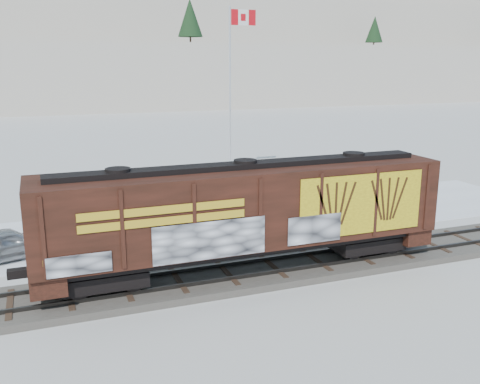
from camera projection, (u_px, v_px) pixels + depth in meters
name	position (u px, v px, depth m)	size (l,w,h in m)	color
ground	(273.00, 273.00, 22.03)	(500.00, 500.00, 0.00)	white
rail_track	(273.00, 269.00, 21.99)	(50.00, 3.40, 0.43)	#59544C
parking_strip	(216.00, 223.00, 28.84)	(40.00, 8.00, 0.03)	white
hillside	(63.00, 41.00, 145.65)	(360.00, 110.00, 93.00)	white
hopper_railcar	(245.00, 210.00, 20.94)	(16.11, 3.06, 4.27)	black
flagpole	(232.00, 122.00, 36.57)	(2.30, 0.90, 12.06)	silver
car_silver	(7.00, 244.00, 23.32)	(1.67, 4.15, 1.41)	#9EA1A5
car_white	(287.00, 200.00, 30.93)	(1.41, 4.04, 1.33)	silver
car_dark	(378.00, 189.00, 33.25)	(2.07, 5.08, 1.47)	black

